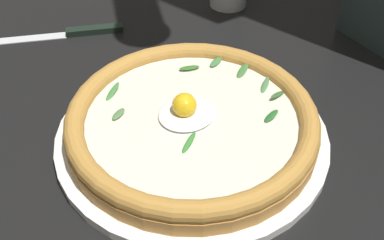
% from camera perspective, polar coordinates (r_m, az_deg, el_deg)
% --- Properties ---
extents(ground_plane, '(2.40, 2.40, 0.03)m').
position_cam_1_polar(ground_plane, '(0.56, -0.22, -5.93)').
color(ground_plane, black).
rests_on(ground_plane, ground).
extents(pizza_plate, '(0.33, 0.33, 0.01)m').
position_cam_1_polar(pizza_plate, '(0.57, -0.00, -1.93)').
color(pizza_plate, white).
rests_on(pizza_plate, ground).
extents(pizza, '(0.30, 0.30, 0.05)m').
position_cam_1_polar(pizza, '(0.56, -0.01, -0.12)').
color(pizza, '#BD823C').
rests_on(pizza, pizza_plate).
extents(table_knife, '(0.22, 0.13, 0.01)m').
position_cam_1_polar(table_knife, '(0.79, -14.52, 10.13)').
color(table_knife, silver).
rests_on(table_knife, ground).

